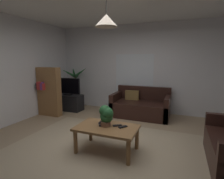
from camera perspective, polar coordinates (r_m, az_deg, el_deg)
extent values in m
cube|color=#9E8466|center=(3.48, -1.92, -18.27)|extent=(5.38, 5.24, 0.02)
cube|color=tan|center=(3.32, -3.40, -19.53)|extent=(3.50, 2.88, 0.01)
cube|color=silver|center=(5.62, 8.98, 6.66)|extent=(5.50, 0.06, 2.69)
cube|color=white|center=(5.64, 7.08, 5.22)|extent=(1.20, 0.01, 1.17)
cube|color=black|center=(5.20, 9.04, -6.25)|extent=(1.60, 0.90, 0.42)
cube|color=black|center=(5.48, 10.06, -1.07)|extent=(1.60, 0.12, 0.40)
cube|color=black|center=(5.37, 1.34, -4.40)|extent=(0.12, 0.90, 0.64)
cube|color=black|center=(5.07, 17.29, -5.70)|extent=(0.12, 0.90, 0.64)
cube|color=brown|center=(5.39, 6.43, -1.81)|extent=(0.41, 0.17, 0.28)
cube|color=olive|center=(3.19, -1.67, -12.16)|extent=(1.07, 0.66, 0.04)
cylinder|color=olive|center=(3.27, -11.62, -16.14)|extent=(0.07, 0.07, 0.42)
cylinder|color=olive|center=(2.91, 5.25, -19.44)|extent=(0.07, 0.07, 0.42)
cylinder|color=olive|center=(3.69, -6.89, -12.92)|extent=(0.07, 0.07, 0.42)
cylinder|color=olive|center=(3.37, 7.97, -15.18)|extent=(0.07, 0.07, 0.42)
cube|color=black|center=(3.23, -2.89, -11.27)|extent=(0.15, 0.14, 0.02)
cube|color=#2D4C8C|center=(3.23, -2.91, -10.82)|extent=(0.16, 0.12, 0.03)
cube|color=black|center=(3.21, -2.95, -10.42)|extent=(0.13, 0.13, 0.03)
cube|color=black|center=(3.15, 3.52, -11.84)|extent=(0.14, 0.16, 0.02)
cube|color=black|center=(3.20, 1.74, -11.44)|extent=(0.16, 0.13, 0.02)
cylinder|color=brown|center=(3.20, -2.04, -10.90)|extent=(0.18, 0.18, 0.08)
sphere|color=#235B2D|center=(3.19, -1.75, -8.72)|extent=(0.23, 0.23, 0.23)
sphere|color=#235B2D|center=(3.15, -1.55, -7.67)|extent=(0.22, 0.22, 0.22)
sphere|color=#235B2D|center=(3.16, -2.31, -6.80)|extent=(0.20, 0.20, 0.20)
cube|color=black|center=(5.94, -13.72, -4.02)|extent=(0.90, 0.44, 0.50)
cube|color=black|center=(5.82, -14.04, 1.17)|extent=(0.88, 0.05, 0.49)
cube|color=black|center=(5.80, -14.19, 1.14)|extent=(0.84, 0.00, 0.45)
cube|color=black|center=(5.87, -13.93, -1.50)|extent=(0.24, 0.16, 0.04)
cylinder|color=brown|center=(6.43, -11.39, -3.82)|extent=(0.32, 0.32, 0.30)
cylinder|color=brown|center=(6.33, -11.55, 0.79)|extent=(0.05, 0.05, 0.75)
cone|color=#235B2D|center=(6.15, -9.97, 5.48)|extent=(0.51, 0.12, 0.38)
cone|color=#235B2D|center=(6.38, -10.64, 5.12)|extent=(0.17, 0.36, 0.30)
cone|color=#235B2D|center=(6.47, -12.19, 5.61)|extent=(0.38, 0.37, 0.42)
cone|color=#235B2D|center=(6.29, -13.81, 5.18)|extent=(0.45, 0.37, 0.37)
cone|color=#235B2D|center=(6.11, -11.92, 4.73)|extent=(0.22, 0.37, 0.29)
cube|color=olive|center=(5.45, -19.48, -0.67)|extent=(0.70, 0.22, 1.40)
cube|color=black|center=(5.54, -22.63, 0.97)|extent=(0.03, 0.16, 0.18)
cube|color=#B22D2D|center=(5.51, -22.36, 1.15)|extent=(0.04, 0.16, 0.22)
cube|color=#B22D2D|center=(5.48, -22.04, 1.20)|extent=(0.04, 0.16, 0.23)
cube|color=#B22D2D|center=(5.45, -21.73, 1.09)|extent=(0.03, 0.16, 0.22)
cube|color=#72387F|center=(5.42, -21.39, 0.91)|extent=(0.04, 0.16, 0.19)
cube|color=#72387F|center=(5.39, -21.10, 1.10)|extent=(0.03, 0.16, 0.23)
cube|color=#B22D2D|center=(5.37, -20.81, 0.84)|extent=(0.03, 0.16, 0.18)
cylinder|color=black|center=(3.09, -1.87, 26.32)|extent=(0.01, 0.01, 0.36)
cone|color=beige|center=(3.02, -1.84, 21.27)|extent=(0.37, 0.37, 0.19)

